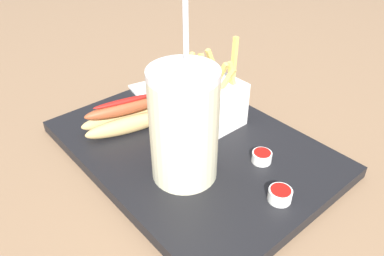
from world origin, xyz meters
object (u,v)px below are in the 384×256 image
ketchup_cup_2 (262,156)px  napkin_stack (172,92)px  hot_dog_1 (126,117)px  ketchup_cup_1 (280,194)px  soda_cup (184,126)px  fries_basket (213,103)px

ketchup_cup_2 → napkin_stack: 0.26m
hot_dog_1 → ketchup_cup_1: size_ratio=4.89×
soda_cup → ketchup_cup_1: size_ratio=8.16×
hot_dog_1 → fries_basket: bearing=54.5°
napkin_stack → soda_cup: bearing=-33.7°
hot_dog_1 → napkin_stack: hot_dog_1 is taller
fries_basket → napkin_stack: 0.14m
fries_basket → napkin_stack: bearing=174.4°
hot_dog_1 → ketchup_cup_2: bearing=26.8°
hot_dog_1 → napkin_stack: 0.14m
napkin_stack → ketchup_cup_1: bearing=-12.3°
fries_basket → hot_dog_1: size_ratio=0.98×
ketchup_cup_2 → fries_basket: bearing=173.7°
fries_basket → ketchup_cup_1: size_ratio=4.78×
ketchup_cup_1 → napkin_stack: ketchup_cup_1 is taller
napkin_stack → fries_basket: bearing=-5.6°
fries_basket → hot_dog_1: (-0.09, -0.12, -0.02)m
soda_cup → ketchup_cup_2: size_ratio=8.68×
soda_cup → hot_dog_1: bearing=180.0°
ketchup_cup_1 → napkin_stack: (-0.33, 0.07, -0.01)m
fries_basket → ketchup_cup_2: (0.13, -0.01, -0.03)m
fries_basket → napkin_stack: (-0.13, 0.01, -0.04)m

